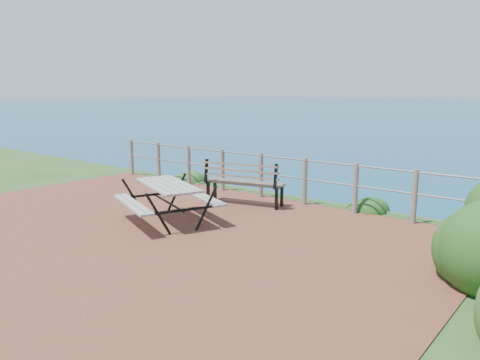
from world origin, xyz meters
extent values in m
cube|color=brown|center=(0.00, 0.00, 0.00)|extent=(10.00, 7.00, 0.12)
cylinder|color=#6B5B4C|center=(-4.60, 3.35, 0.52)|extent=(0.10, 0.10, 1.00)
cylinder|color=#6B5B4C|center=(-3.45, 3.35, 0.52)|extent=(0.10, 0.10, 1.00)
cylinder|color=#6B5B4C|center=(-2.30, 3.35, 0.52)|extent=(0.10, 0.10, 1.00)
cylinder|color=#6B5B4C|center=(-1.15, 3.35, 0.52)|extent=(0.10, 0.10, 1.00)
cylinder|color=#6B5B4C|center=(0.00, 3.35, 0.52)|extent=(0.10, 0.10, 1.00)
cylinder|color=#6B5B4C|center=(1.15, 3.35, 0.52)|extent=(0.10, 0.10, 1.00)
cylinder|color=#6B5B4C|center=(2.30, 3.35, 0.52)|extent=(0.10, 0.10, 1.00)
cylinder|color=#6B5B4C|center=(3.45, 3.35, 0.52)|extent=(0.10, 0.10, 1.00)
cylinder|color=slate|center=(0.00, 3.35, 0.97)|extent=(9.40, 0.04, 0.04)
cylinder|color=slate|center=(0.00, 3.35, 0.57)|extent=(9.40, 0.04, 0.04)
cube|color=#999689|center=(-0.09, 0.60, 0.72)|extent=(1.84, 1.29, 0.04)
cube|color=#999689|center=(-0.09, 0.60, 0.44)|extent=(1.67, 0.87, 0.04)
cube|color=#999689|center=(-0.09, 0.60, 0.44)|extent=(1.67, 0.87, 0.04)
cylinder|color=black|center=(-0.09, 0.60, 0.39)|extent=(1.37, 0.59, 0.04)
cube|color=brown|center=(0.14, 2.56, 0.49)|extent=(1.75, 0.83, 0.04)
cube|color=brown|center=(0.14, 2.56, 0.79)|extent=(1.68, 0.54, 0.39)
cube|color=black|center=(0.14, 2.56, 0.25)|extent=(0.07, 0.07, 0.47)
cube|color=black|center=(0.14, 2.56, 0.25)|extent=(0.07, 0.07, 0.47)
cube|color=black|center=(0.14, 2.56, 0.25)|extent=(0.07, 0.07, 0.47)
cube|color=black|center=(0.14, 2.56, 0.25)|extent=(0.07, 0.07, 0.47)
ellipsoid|color=#2C531F|center=(-2.68, 3.91, 0.00)|extent=(0.68, 0.68, 0.39)
ellipsoid|color=#194715|center=(2.30, 3.89, 0.00)|extent=(0.72, 0.72, 0.45)
camera|label=1|loc=(6.15, -5.06, 2.42)|focal=35.00mm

